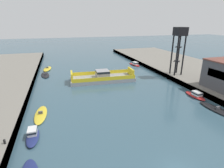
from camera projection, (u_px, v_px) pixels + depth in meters
chain_ferry at (103, 78)px, 53.92m from camera, size 19.60×8.15×3.30m
moored_boat_near_left at (135, 64)px, 73.38m from camera, size 3.07×7.47×1.45m
moored_boat_near_right at (217, 110)px, 35.91m from camera, size 3.26×8.55×0.93m
moored_boat_mid_left at (41, 115)px, 34.05m from camera, size 2.58×7.67×0.88m
moored_boat_mid_right at (196, 95)px, 42.34m from camera, size 2.27×6.10×1.48m
moored_boat_far_left at (33, 135)px, 27.36m from camera, size 1.92×5.41×1.48m
moored_boat_far_right at (47, 69)px, 66.82m from camera, size 3.58×7.91×1.06m
moored_boat_upstream_b at (45, 75)px, 59.37m from camera, size 3.43×7.76×0.94m
crane_tower at (180, 38)px, 52.87m from camera, size 3.19×3.19×14.35m
bollard_left_aft at (4, 141)px, 24.11m from camera, size 0.32×0.32×0.71m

